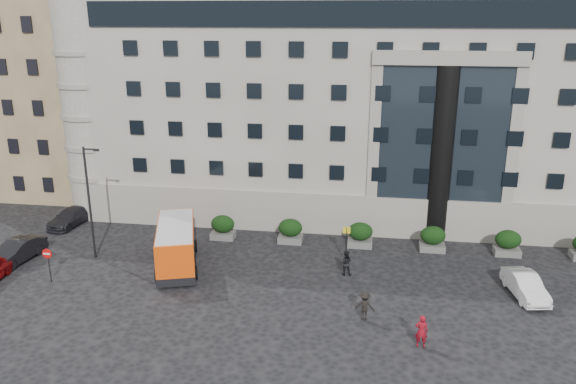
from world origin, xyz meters
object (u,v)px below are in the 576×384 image
minibus (176,244)px  parked_car_b (16,252)px  parked_car_c (70,217)px  hedge_c (360,234)px  hedge_b (290,231)px  street_lamp (90,199)px  red_truck (165,176)px  bus_stop_sign (346,238)px  hedge_e (508,243)px  no_entry_sign (48,259)px  white_taxi (525,286)px  hedge_a (223,227)px  pedestrian_b (346,263)px  parked_car_d (151,201)px  pedestrian_c (365,306)px  hedge_d (433,238)px  pedestrian_a (421,331)px

minibus → parked_car_b: (-11.18, -0.99, -0.86)m
parked_car_c → hedge_c: bearing=5.2°
hedge_b → parked_car_c: (-18.20, 0.96, -0.27)m
street_lamp → red_truck: bearing=92.0°
hedge_c → bus_stop_sign: (-0.90, -2.80, 0.80)m
hedge_e → red_truck: 31.16m
no_entry_sign → red_truck: bearing=88.5°
minibus → bus_stop_sign: bearing=-5.5°
white_taxi → parked_car_b: bearing=170.2°
hedge_c → minibus: (-12.22, -5.26, 0.69)m
hedge_a → hedge_e: (20.80, 0.00, 0.00)m
hedge_e → pedestrian_b: 12.26m
red_truck → pedestrian_b: (18.07, -15.58, -0.72)m
bus_stop_sign → parked_car_d: 19.51m
white_taxi → minibus: bearing=167.6°
parked_car_b → pedestrian_b: pedestrian_b is taller
parked_car_d → pedestrian_b: 20.59m
hedge_a → pedestrian_b: bearing=-27.3°
parked_car_b → pedestrian_c: size_ratio=2.71×
hedge_b → parked_car_b: size_ratio=0.40×
hedge_e → bus_stop_sign: size_ratio=0.73×
hedge_c → white_taxi: (10.09, -6.30, -0.23)m
parked_car_c → parked_car_b: bearing=-82.4°
street_lamp → no_entry_sign: (-1.06, -4.04, -2.72)m
parked_car_d → parked_car_c: bearing=-132.8°
white_taxi → no_entry_sign: bearing=175.2°
parked_car_b → parked_car_d: 12.94m
hedge_d → pedestrian_c: size_ratio=1.09×
minibus → white_taxi: 22.35m
hedge_a → white_taxi: bearing=-17.1°
parked_car_d → pedestrian_a: (21.87, -18.50, 0.18)m
bus_stop_sign → white_taxi: bearing=-17.7°
pedestrian_a → pedestrian_b: 8.93m
pedestrian_b → red_truck: bearing=-41.4°
hedge_c → no_entry_sign: no_entry_sign is taller
hedge_b → hedge_e: same height
hedge_b → bus_stop_sign: bus_stop_sign is taller
no_entry_sign → pedestrian_c: size_ratio=1.37×
hedge_e → pedestrian_b: (-11.22, -4.95, -0.08)m
no_entry_sign → pedestrian_b: bearing=11.8°
hedge_a → street_lamp: bearing=-148.8°
hedge_d → no_entry_sign: 26.15m
pedestrian_a → pedestrian_c: bearing=-36.9°
hedge_d → pedestrian_b: (-6.02, -4.95, -0.08)m
pedestrian_a → pedestrian_c: size_ratio=1.06×
minibus → hedge_b: bearing=19.1°
hedge_a → bus_stop_sign: size_ratio=0.73×
red_truck → parked_car_c: red_truck is taller
no_entry_sign → parked_car_d: size_ratio=0.45×
parked_car_b → parked_car_c: 7.21m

